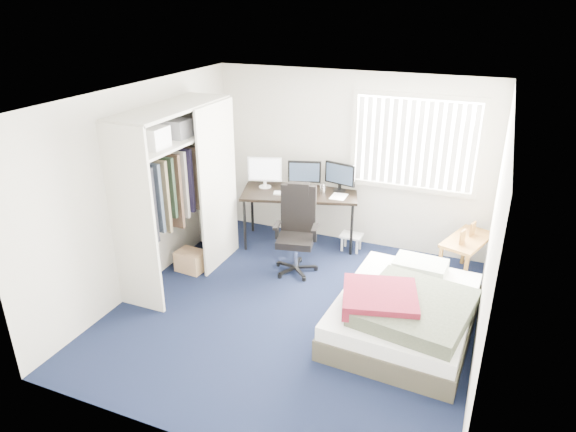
% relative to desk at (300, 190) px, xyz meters
% --- Properties ---
extents(ground, '(4.20, 4.20, 0.00)m').
position_rel_desk_xyz_m(ground, '(0.62, -1.75, -0.83)').
color(ground, black).
rests_on(ground, ground).
extents(room_shell, '(4.20, 4.20, 4.20)m').
position_rel_desk_xyz_m(room_shell, '(0.62, -1.75, 0.68)').
color(room_shell, silver).
rests_on(room_shell, ground).
extents(window_assembly, '(1.72, 0.09, 1.32)m').
position_rel_desk_xyz_m(window_assembly, '(1.52, 0.29, 0.77)').
color(window_assembly, white).
rests_on(window_assembly, ground).
extents(closet, '(0.64, 1.84, 2.22)m').
position_rel_desk_xyz_m(closet, '(-1.05, -1.49, 0.52)').
color(closet, beige).
rests_on(closet, ground).
extents(desk, '(1.79, 1.20, 1.27)m').
position_rel_desk_xyz_m(desk, '(0.00, 0.00, 0.00)').
color(desk, black).
rests_on(desk, ground).
extents(office_chair, '(0.66, 0.66, 1.18)m').
position_rel_desk_xyz_m(office_chair, '(0.26, -0.79, -0.38)').
color(office_chair, black).
rests_on(office_chair, ground).
extents(footstool, '(0.31, 0.25, 0.25)m').
position_rel_desk_xyz_m(footstool, '(0.79, 0.02, -0.64)').
color(footstool, white).
rests_on(footstool, ground).
extents(nightstand, '(0.66, 0.92, 0.75)m').
position_rel_desk_xyz_m(nightstand, '(2.37, -0.19, -0.33)').
color(nightstand, brown).
rests_on(nightstand, ground).
extents(bed, '(1.51, 1.95, 0.62)m').
position_rel_desk_xyz_m(bed, '(1.88, -1.68, -0.56)').
color(bed, '#3B372A').
rests_on(bed, ground).
extents(pine_box, '(0.39, 0.31, 0.28)m').
position_rel_desk_xyz_m(pine_box, '(-1.03, -1.38, -0.69)').
color(pine_box, tan).
rests_on(pine_box, ground).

